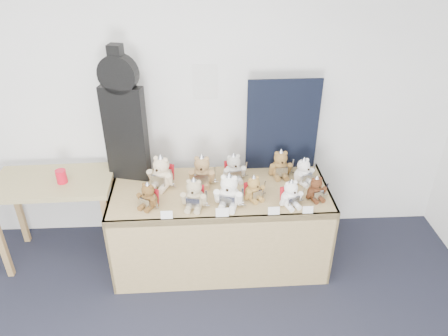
{
  "coord_description": "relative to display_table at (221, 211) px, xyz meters",
  "views": [
    {
      "loc": [
        0.72,
        -1.03,
        2.77
      ],
      "look_at": [
        0.88,
        1.87,
        1.03
      ],
      "focal_mm": 35.0,
      "sensor_mm": 36.0,
      "label": 1
    }
  ],
  "objects": [
    {
      "name": "red_cup",
      "position": [
        -1.3,
        0.17,
        0.28
      ],
      "size": [
        0.09,
        0.09,
        0.11
      ],
      "primitive_type": "cylinder",
      "color": "red",
      "rests_on": "side_table"
    },
    {
      "name": "room_shell",
      "position": [
        -0.1,
        0.6,
        0.91
      ],
      "size": [
        6.0,
        6.0,
        6.0
      ],
      "color": "white",
      "rests_on": "floor"
    },
    {
      "name": "side_table",
      "position": [
        -1.4,
        0.21,
        0.09
      ],
      "size": [
        0.99,
        0.57,
        0.81
      ],
      "rotation": [
        0.0,
        0.0,
        0.03
      ],
      "color": "#968150",
      "rests_on": "floor"
    },
    {
      "name": "teddy_back_centre_right",
      "position": [
        0.12,
        0.23,
        0.27
      ],
      "size": [
        0.23,
        0.2,
        0.27
      ],
      "rotation": [
        0.0,
        0.0,
        0.22
      ],
      "color": "silver",
      "rests_on": "display_table"
    },
    {
      "name": "teddy_back_right",
      "position": [
        0.53,
        0.27,
        0.27
      ],
      "size": [
        0.22,
        0.18,
        0.27
      ],
      "rotation": [
        0.0,
        0.0,
        0.06
      ],
      "color": "olive",
      "rests_on": "display_table"
    },
    {
      "name": "teddy_back_left",
      "position": [
        -0.48,
        0.16,
        0.29
      ],
      "size": [
        0.25,
        0.25,
        0.32
      ],
      "rotation": [
        0.0,
        0.0,
        -0.43
      ],
      "color": "beige",
      "rests_on": "display_table"
    },
    {
      "name": "entry_card_a",
      "position": [
        -0.42,
        -0.29,
        0.2
      ],
      "size": [
        0.09,
        0.02,
        0.06
      ],
      "primitive_type": "cube",
      "rotation": [
        -0.24,
        0.0,
        0.01
      ],
      "color": "silver",
      "rests_on": "display_table"
    },
    {
      "name": "teddy_front_centre",
      "position": [
        0.06,
        -0.15,
        0.29
      ],
      "size": [
        0.26,
        0.24,
        0.31
      ],
      "rotation": [
        0.0,
        0.0,
        -0.25
      ],
      "color": "white",
      "rests_on": "display_table"
    },
    {
      "name": "teddy_front_far_left",
      "position": [
        -0.57,
        -0.12,
        0.26
      ],
      "size": [
        0.19,
        0.19,
        0.24
      ],
      "rotation": [
        0.0,
        0.0,
        -0.51
      ],
      "color": "brown",
      "rests_on": "display_table"
    },
    {
      "name": "entry_card_b",
      "position": [
        0.0,
        -0.29,
        0.2
      ],
      "size": [
        0.1,
        0.02,
        0.07
      ],
      "primitive_type": "cube",
      "rotation": [
        -0.24,
        0.0,
        0.01
      ],
      "color": "silver",
      "rests_on": "display_table"
    },
    {
      "name": "entry_card_d",
      "position": [
        0.66,
        -0.28,
        0.19
      ],
      "size": [
        0.08,
        0.02,
        0.06
      ],
      "primitive_type": "cube",
      "rotation": [
        -0.24,
        0.0,
        0.01
      ],
      "color": "silver",
      "rests_on": "display_table"
    },
    {
      "name": "teddy_back_centre_left",
      "position": [
        -0.15,
        0.18,
        0.28
      ],
      "size": [
        0.25,
        0.21,
        0.3
      ],
      "rotation": [
        0.0,
        0.0,
        -0.09
      ],
      "color": "#A37F51",
      "rests_on": "display_table"
    },
    {
      "name": "entry_card_c",
      "position": [
        0.39,
        -0.28,
        0.2
      ],
      "size": [
        0.09,
        0.02,
        0.06
      ],
      "primitive_type": "cube",
      "rotation": [
        -0.24,
        0.0,
        0.01
      ],
      "color": "silver",
      "rests_on": "display_table"
    },
    {
      "name": "teddy_front_far_right",
      "position": [
        0.54,
        -0.16,
        0.26
      ],
      "size": [
        0.21,
        0.19,
        0.25
      ],
      "rotation": [
        0.0,
        0.0,
        0.33
      ],
      "color": "white",
      "rests_on": "display_table"
    },
    {
      "name": "teddy_front_end",
      "position": [
        0.76,
        -0.09,
        0.25
      ],
      "size": [
        0.19,
        0.17,
        0.22
      ],
      "rotation": [
        0.0,
        0.0,
        0.3
      ],
      "color": "#4F2C1B",
      "rests_on": "display_table"
    },
    {
      "name": "guitar_case",
      "position": [
        -0.76,
        0.32,
        0.72
      ],
      "size": [
        0.36,
        0.18,
        1.15
      ],
      "rotation": [
        0.0,
        0.0,
        -0.25
      ],
      "color": "black",
      "rests_on": "display_table"
    },
    {
      "name": "display_table",
      "position": [
        0.0,
        0.0,
        0.0
      ],
      "size": [
        1.82,
        0.78,
        0.75
      ],
      "rotation": [
        0.0,
        0.0,
        0.01
      ],
      "color": "olive",
      "rests_on": "floor"
    },
    {
      "name": "teddy_front_left",
      "position": [
        -0.21,
        -0.15,
        0.27
      ],
      "size": [
        0.23,
        0.21,
        0.28
      ],
      "rotation": [
        0.0,
        0.0,
        -0.19
      ],
      "color": "tan",
      "rests_on": "display_table"
    },
    {
      "name": "teddy_front_right",
      "position": [
        0.26,
        -0.06,
        0.25
      ],
      "size": [
        0.19,
        0.19,
        0.23
      ],
      "rotation": [
        0.0,
        0.0,
        0.49
      ],
      "color": "#A1793D",
      "rests_on": "display_table"
    },
    {
      "name": "navy_board",
      "position": [
        0.55,
        0.42,
        0.57
      ],
      "size": [
        0.62,
        0.03,
        0.83
      ],
      "primitive_type": "cube",
      "rotation": [
        0.0,
        0.0,
        0.01
      ],
      "color": "black",
      "rests_on": "display_table"
    },
    {
      "name": "teddy_back_end",
      "position": [
        0.71,
        0.16,
        0.26
      ],
      "size": [
        0.21,
        0.21,
        0.25
      ],
      "rotation": [
        0.0,
        0.0,
        0.54
      ],
      "color": "white",
      "rests_on": "display_table"
    }
  ]
}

